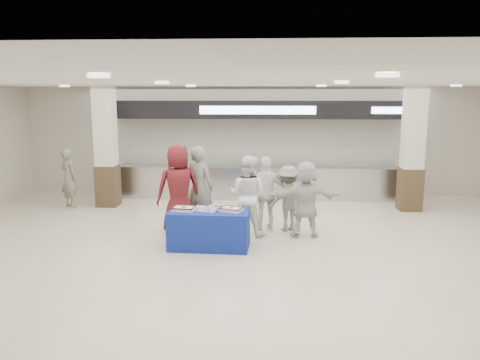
# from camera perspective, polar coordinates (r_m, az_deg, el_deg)

# --- Properties ---
(ground) EXTENTS (14.00, 14.00, 0.00)m
(ground) POSITION_cam_1_polar(r_m,az_deg,el_deg) (8.49, 1.24, -10.12)
(ground) COLOR beige
(ground) RESTS_ON ground
(serving_line) EXTENTS (8.70, 0.85, 2.80)m
(serving_line) POSITION_cam_1_polar(r_m,az_deg,el_deg) (13.47, 2.13, 2.64)
(serving_line) COLOR #B9BBC0
(serving_line) RESTS_ON ground
(column_left) EXTENTS (0.55, 0.55, 3.20)m
(column_left) POSITION_cam_1_polar(r_m,az_deg,el_deg) (12.97, -15.99, 3.59)
(column_left) COLOR #3B2A1A
(column_left) RESTS_ON ground
(column_right) EXTENTS (0.55, 0.55, 3.20)m
(column_right) POSITION_cam_1_polar(r_m,az_deg,el_deg) (12.79, 20.26, 3.26)
(column_right) COLOR #3B2A1A
(column_right) RESTS_ON ground
(display_table) EXTENTS (1.58, 0.83, 0.75)m
(display_table) POSITION_cam_1_polar(r_m,az_deg,el_deg) (9.23, -3.76, -5.99)
(display_table) COLOR navy
(display_table) RESTS_ON ground
(sheet_cake_left) EXTENTS (0.45, 0.38, 0.09)m
(sheet_cake_left) POSITION_cam_1_polar(r_m,az_deg,el_deg) (9.17, -6.86, -3.45)
(sheet_cake_left) COLOR silver
(sheet_cake_left) RESTS_ON display_table
(sheet_cake_right) EXTENTS (0.50, 0.45, 0.09)m
(sheet_cake_right) POSITION_cam_1_polar(r_m,az_deg,el_deg) (9.06, -1.04, -3.54)
(sheet_cake_right) COLOR silver
(sheet_cake_right) RESTS_ON display_table
(cupcake_tray) EXTENTS (0.51, 0.44, 0.07)m
(cupcake_tray) POSITION_cam_1_polar(r_m,az_deg,el_deg) (9.12, -4.17, -3.53)
(cupcake_tray) COLOR silver
(cupcake_tray) RESTS_ON display_table
(civilian_maroon) EXTENTS (1.10, 0.90, 1.94)m
(civilian_maroon) POSITION_cam_1_polar(r_m,az_deg,el_deg) (10.13, -7.48, -1.11)
(civilian_maroon) COLOR maroon
(civilian_maroon) RESTS_ON ground
(soldier_a) EXTENTS (0.79, 0.65, 1.87)m
(soldier_a) POSITION_cam_1_polar(r_m,az_deg,el_deg) (10.42, -5.04, -0.93)
(soldier_a) COLOR slate
(soldier_a) RESTS_ON ground
(chef_tall) EXTENTS (1.00, 0.89, 1.72)m
(chef_tall) POSITION_cam_1_polar(r_m,az_deg,el_deg) (9.95, 0.95, -1.90)
(chef_tall) COLOR white
(chef_tall) RESTS_ON ground
(chef_short) EXTENTS (1.02, 0.56, 1.64)m
(chef_short) POSITION_cam_1_polar(r_m,az_deg,el_deg) (10.35, 3.23, -1.64)
(chef_short) COLOR white
(chef_short) RESTS_ON ground
(soldier_b) EXTENTS (1.07, 0.85, 1.44)m
(soldier_b) POSITION_cam_1_polar(r_m,az_deg,el_deg) (10.36, 5.89, -2.23)
(soldier_b) COLOR slate
(soldier_b) RESTS_ON ground
(civilian_white) EXTENTS (1.54, 0.61, 1.63)m
(civilian_white) POSITION_cam_1_polar(r_m,az_deg,el_deg) (9.90, 7.99, -2.33)
(civilian_white) COLOR silver
(civilian_white) RESTS_ON ground
(soldier_bg) EXTENTS (0.69, 0.65, 1.59)m
(soldier_bg) POSITION_cam_1_polar(r_m,az_deg,el_deg) (13.20, -20.10, 0.24)
(soldier_bg) COLOR slate
(soldier_bg) RESTS_ON ground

